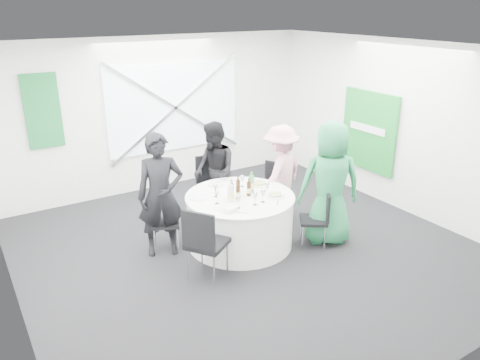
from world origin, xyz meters
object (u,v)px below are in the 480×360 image
banquet_table (240,220)px  person_man_back (214,171)px  person_woman_green (330,184)px  chair_back (211,180)px  clear_water_bottle (230,194)px  person_woman_pink (280,173)px  chair_front_left (204,239)px  chair_front_right (319,215)px  person_man_back_left (161,195)px  green_water_bottle (252,184)px  chair_back_right (273,185)px  chair_back_left (159,217)px

banquet_table → person_man_back: bearing=81.7°
person_man_back → person_woman_green: person_woman_green is taller
chair_back → person_man_back: bearing=-91.1°
clear_water_bottle → person_woman_green: bearing=-20.2°
chair_back → person_woman_pink: bearing=-35.2°
person_man_back → person_woman_green: 1.89m
chair_back → person_woman_pink: 1.17m
banquet_table → person_woman_pink: person_woman_pink is taller
chair_front_left → person_woman_pink: person_woman_pink is taller
chair_front_right → chair_back: bearing=-122.8°
person_man_back_left → person_man_back: (1.20, 0.64, -0.07)m
chair_front_left → green_water_bottle: bearing=-94.3°
chair_back_right → chair_front_right: (-0.09, -1.25, -0.03)m
banquet_table → person_woman_pink: bearing=21.6°
chair_back_right → chair_front_right: bearing=-34.8°
chair_front_left → person_woman_green: (2.05, -0.00, 0.31)m
person_woman_pink → banquet_table: bearing=-0.0°
green_water_bottle → clear_water_bottle: 0.45m
chair_front_left → person_man_back_left: size_ratio=0.58×
person_woman_pink → clear_water_bottle: bearing=0.7°
chair_back_right → person_man_back_left: 2.11m
person_man_back_left → person_woman_green: (2.18, -0.97, 0.04)m
chair_back_left → chair_front_right: (1.97, -1.12, -0.02)m
banquet_table → chair_back_left: 1.15m
person_man_back_left → clear_water_bottle: bearing=-10.5°
chair_front_right → clear_water_bottle: bearing=-80.2°
chair_back_right → chair_front_right: 1.26m
chair_back_left → person_woman_green: person_woman_green is taller
chair_back → chair_front_left: (-1.09, -1.81, 0.02)m
banquet_table → person_man_back_left: bearing=161.0°
chair_back_left → green_water_bottle: green_water_bottle is taller
chair_back → person_woman_green: person_woman_green is taller
clear_water_bottle → chair_front_right: bearing=-25.5°
banquet_table → chair_front_right: 1.14m
chair_back → person_woman_green: bearing=-53.7°
person_man_back_left → green_water_bottle: size_ratio=5.52×
chair_back_right → person_woman_green: bearing=-25.0°
chair_back_right → clear_water_bottle: (-1.24, -0.71, 0.37)m
chair_back → chair_back_right: (0.84, -0.60, -0.06)m
person_man_back_left → chair_back_right: bearing=25.5°
person_woman_pink → person_woman_green: bearing=75.1°
banquet_table → chair_back: chair_back is taller
chair_back_left → person_man_back: (1.20, 0.54, 0.29)m
green_water_bottle → chair_back: bearing=91.6°
green_water_bottle → clear_water_bottle: size_ratio=1.03×
banquet_table → chair_back: (0.18, 1.20, 0.19)m
person_man_back_left → person_man_back: 1.36m
banquet_table → chair_back_right: size_ratio=1.77×
person_woman_pink → chair_back: bearing=-65.2°
chair_back_left → green_water_bottle: 1.39m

